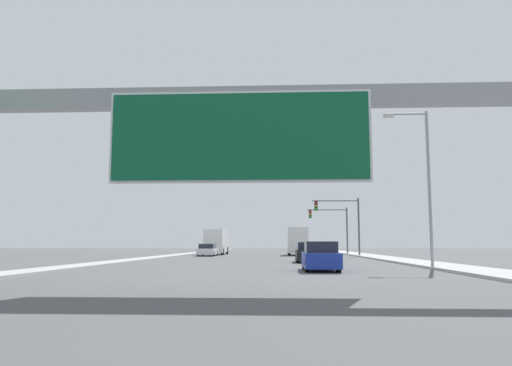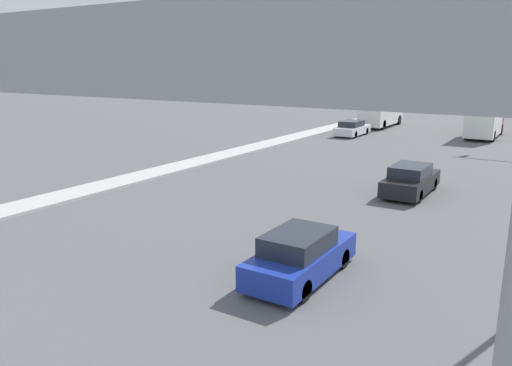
{
  "view_description": "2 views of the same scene",
  "coord_description": "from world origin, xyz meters",
  "px_view_note": "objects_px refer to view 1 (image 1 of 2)",
  "views": [
    {
      "loc": [
        1.38,
        1.0,
        1.44
      ],
      "look_at": [
        0.0,
        29.38,
        4.89
      ],
      "focal_mm": 35.0,
      "sensor_mm": 36.0,
      "label": 1
    },
    {
      "loc": [
        9.99,
        14.97,
        6.43
      ],
      "look_at": [
        0.28,
        30.35,
        2.09
      ],
      "focal_mm": 35.0,
      "sensor_mm": 36.0,
      "label": 2
    }
  ],
  "objects_px": {
    "sign_gantry": "(240,122)",
    "traffic_light_near_intersection": "(344,216)",
    "traffic_light_mid_block": "(334,222)",
    "street_lamp_right": "(424,175)",
    "truck_box_secondary": "(297,241)",
    "car_near_center": "(208,250)",
    "car_mid_left": "(321,257)",
    "truck_box_primary": "(216,242)",
    "car_far_center": "(308,253)"
  },
  "relations": [
    {
      "from": "sign_gantry",
      "to": "traffic_light_near_intersection",
      "type": "distance_m",
      "value": 41.05
    },
    {
      "from": "car_far_center",
      "to": "traffic_light_mid_block",
      "type": "xyz_separation_m",
      "value": [
        5.01,
        28.1,
        3.54
      ]
    },
    {
      "from": "truck_box_primary",
      "to": "car_far_center",
      "type": "bearing_deg",
      "value": -68.38
    },
    {
      "from": "car_mid_left",
      "to": "traffic_light_mid_block",
      "type": "relative_size",
      "value": 0.72
    },
    {
      "from": "car_mid_left",
      "to": "street_lamp_right",
      "type": "xyz_separation_m",
      "value": [
        6.54,
        3.45,
        4.83
      ]
    },
    {
      "from": "car_near_center",
      "to": "truck_box_primary",
      "type": "bearing_deg",
      "value": 90.0
    },
    {
      "from": "truck_box_secondary",
      "to": "traffic_light_near_intersection",
      "type": "xyz_separation_m",
      "value": [
        5.09,
        -5.53,
        2.79
      ]
    },
    {
      "from": "truck_box_primary",
      "to": "traffic_light_mid_block",
      "type": "bearing_deg",
      "value": 5.91
    },
    {
      "from": "truck_box_primary",
      "to": "traffic_light_near_intersection",
      "type": "bearing_deg",
      "value": -28.29
    },
    {
      "from": "car_near_center",
      "to": "sign_gantry",
      "type": "bearing_deg",
      "value": -80.22
    },
    {
      "from": "sign_gantry",
      "to": "truck_box_secondary",
      "type": "distance_m",
      "value": 45.96
    },
    {
      "from": "sign_gantry",
      "to": "truck_box_secondary",
      "type": "relative_size",
      "value": 2.63
    },
    {
      "from": "traffic_light_mid_block",
      "to": "street_lamp_right",
      "type": "relative_size",
      "value": 0.66
    },
    {
      "from": "car_near_center",
      "to": "traffic_light_near_intersection",
      "type": "height_order",
      "value": "traffic_light_near_intersection"
    },
    {
      "from": "traffic_light_near_intersection",
      "to": "traffic_light_mid_block",
      "type": "xyz_separation_m",
      "value": [
        -0.08,
        10.0,
        -0.22
      ]
    },
    {
      "from": "traffic_light_near_intersection",
      "to": "traffic_light_mid_block",
      "type": "height_order",
      "value": "traffic_light_near_intersection"
    },
    {
      "from": "sign_gantry",
      "to": "car_near_center",
      "type": "xyz_separation_m",
      "value": [
        -7.0,
        40.6,
        -4.95
      ]
    },
    {
      "from": "car_mid_left",
      "to": "truck_box_secondary",
      "type": "height_order",
      "value": "truck_box_secondary"
    },
    {
      "from": "car_near_center",
      "to": "truck_box_secondary",
      "type": "distance_m",
      "value": 11.7
    },
    {
      "from": "traffic_light_mid_block",
      "to": "street_lamp_right",
      "type": "xyz_separation_m",
      "value": [
        1.53,
        -36.76,
        1.29
      ]
    },
    {
      "from": "traffic_light_near_intersection",
      "to": "street_lamp_right",
      "type": "xyz_separation_m",
      "value": [
        1.45,
        -26.76,
        1.06
      ]
    },
    {
      "from": "sign_gantry",
      "to": "car_near_center",
      "type": "distance_m",
      "value": 41.5
    },
    {
      "from": "traffic_light_mid_block",
      "to": "car_far_center",
      "type": "bearing_deg",
      "value": -100.11
    },
    {
      "from": "car_mid_left",
      "to": "traffic_light_mid_block",
      "type": "height_order",
      "value": "traffic_light_mid_block"
    },
    {
      "from": "truck_box_primary",
      "to": "traffic_light_mid_block",
      "type": "xyz_separation_m",
      "value": [
        15.51,
        1.61,
        2.65
      ]
    },
    {
      "from": "sign_gantry",
      "to": "car_near_center",
      "type": "height_order",
      "value": "sign_gantry"
    },
    {
      "from": "sign_gantry",
      "to": "traffic_light_near_intersection",
      "type": "bearing_deg",
      "value": 77.91
    },
    {
      "from": "truck_box_secondary",
      "to": "street_lamp_right",
      "type": "bearing_deg",
      "value": -78.55
    },
    {
      "from": "traffic_light_near_intersection",
      "to": "truck_box_secondary",
      "type": "bearing_deg",
      "value": 132.62
    },
    {
      "from": "car_mid_left",
      "to": "traffic_light_near_intersection",
      "type": "relative_size",
      "value": 0.68
    },
    {
      "from": "sign_gantry",
      "to": "car_far_center",
      "type": "bearing_deg",
      "value": 80.97
    },
    {
      "from": "traffic_light_near_intersection",
      "to": "street_lamp_right",
      "type": "relative_size",
      "value": 0.69
    },
    {
      "from": "sign_gantry",
      "to": "street_lamp_right",
      "type": "relative_size",
      "value": 2.14
    },
    {
      "from": "car_near_center",
      "to": "street_lamp_right",
      "type": "bearing_deg",
      "value": -57.96
    },
    {
      "from": "car_near_center",
      "to": "traffic_light_mid_block",
      "type": "distance_m",
      "value": 18.55
    },
    {
      "from": "car_far_center",
      "to": "traffic_light_near_intersection",
      "type": "relative_size",
      "value": 0.71
    },
    {
      "from": "car_far_center",
      "to": "truck_box_secondary",
      "type": "relative_size",
      "value": 0.61
    },
    {
      "from": "car_near_center",
      "to": "truck_box_secondary",
      "type": "xyz_separation_m",
      "value": [
        10.5,
        5.06,
        1.03
      ]
    },
    {
      "from": "car_far_center",
      "to": "car_mid_left",
      "type": "bearing_deg",
      "value": -90.0
    },
    {
      "from": "truck_box_primary",
      "to": "traffic_light_mid_block",
      "type": "relative_size",
      "value": 1.28
    },
    {
      "from": "sign_gantry",
      "to": "truck_box_primary",
      "type": "distance_m",
      "value": 49.19
    },
    {
      "from": "car_near_center",
      "to": "truck_box_secondary",
      "type": "height_order",
      "value": "truck_box_secondary"
    },
    {
      "from": "sign_gantry",
      "to": "car_near_center",
      "type": "relative_size",
      "value": 4.36
    },
    {
      "from": "sign_gantry",
      "to": "truck_box_primary",
      "type": "height_order",
      "value": "sign_gantry"
    },
    {
      "from": "truck_box_secondary",
      "to": "sign_gantry",
      "type": "bearing_deg",
      "value": -94.38
    },
    {
      "from": "car_near_center",
      "to": "street_lamp_right",
      "type": "xyz_separation_m",
      "value": [
        17.04,
        -27.23,
        4.88
      ]
    },
    {
      "from": "sign_gantry",
      "to": "traffic_light_mid_block",
      "type": "distance_m",
      "value": 50.86
    },
    {
      "from": "truck_box_secondary",
      "to": "traffic_light_mid_block",
      "type": "bearing_deg",
      "value": 41.72
    },
    {
      "from": "sign_gantry",
      "to": "truck_box_primary",
      "type": "relative_size",
      "value": 2.54
    },
    {
      "from": "truck_box_primary",
      "to": "car_near_center",
      "type": "bearing_deg",
      "value": -90.0
    }
  ]
}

